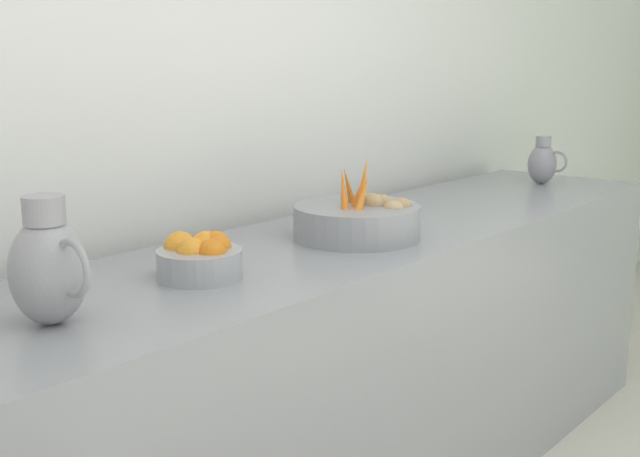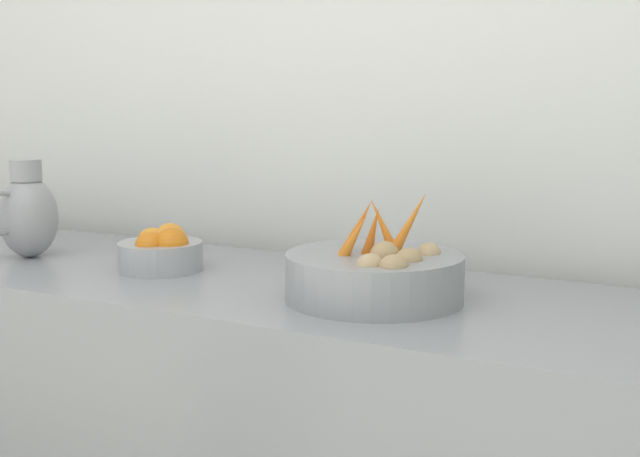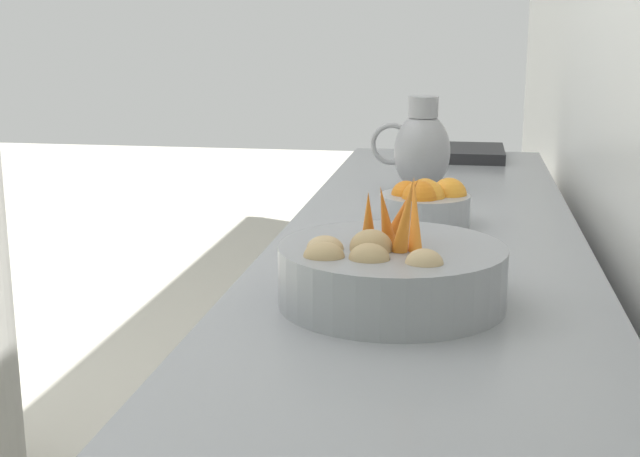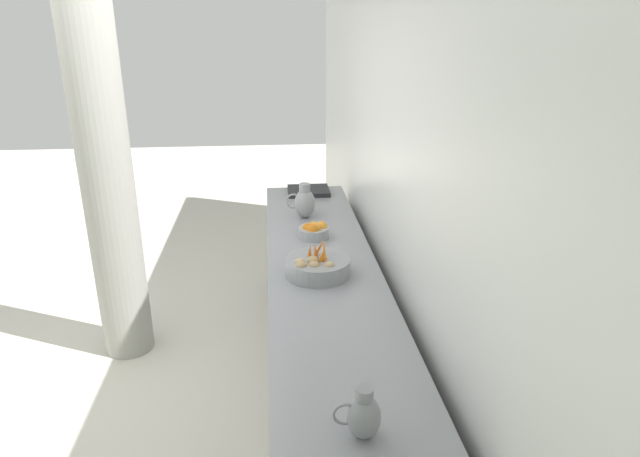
% 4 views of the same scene
% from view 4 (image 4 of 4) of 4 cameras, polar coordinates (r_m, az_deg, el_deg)
% --- Properties ---
extents(ground_plane, '(14.95, 14.95, 0.00)m').
position_cam_4_polar(ground_plane, '(4.00, -23.05, -14.85)').
color(ground_plane, beige).
extents(tile_wall_left, '(0.10, 8.06, 3.00)m').
position_cam_4_polar(tile_wall_left, '(2.57, 11.22, 4.15)').
color(tile_wall_left, white).
rests_on(tile_wall_left, ground_plane).
extents(prep_counter, '(0.64, 3.34, 0.89)m').
position_cam_4_polar(prep_counter, '(3.37, 0.36, -10.96)').
color(prep_counter, gray).
rests_on(prep_counter, ground_plane).
extents(vegetable_colander, '(0.36, 0.36, 0.23)m').
position_cam_4_polar(vegetable_colander, '(3.04, -0.27, -3.97)').
color(vegetable_colander, gray).
rests_on(vegetable_colander, prep_counter).
extents(orange_bowl, '(0.20, 0.20, 0.11)m').
position_cam_4_polar(orange_bowl, '(3.57, -0.64, -0.22)').
color(orange_bowl, '#9EA0A5').
rests_on(orange_bowl, prep_counter).
extents(metal_pitcher_tall, '(0.21, 0.15, 0.25)m').
position_cam_4_polar(metal_pitcher_tall, '(3.93, -1.64, 2.76)').
color(metal_pitcher_tall, '#939399').
rests_on(metal_pitcher_tall, prep_counter).
extents(metal_pitcher_short, '(0.17, 0.12, 0.20)m').
position_cam_4_polar(metal_pitcher_short, '(1.94, 4.53, -18.87)').
color(metal_pitcher_short, gray).
rests_on(metal_pitcher_short, prep_counter).
extents(counter_sink_basin, '(0.34, 0.30, 0.04)m').
position_cam_4_polar(counter_sink_basin, '(4.55, -1.21, 3.97)').
color(counter_sink_basin, '#232326').
rests_on(counter_sink_basin, prep_counter).
extents(support_column, '(0.34, 0.34, 3.00)m').
position_cam_4_polar(support_column, '(3.76, -21.85, 8.25)').
color(support_column, '#9E9B93').
rests_on(support_column, ground_plane).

